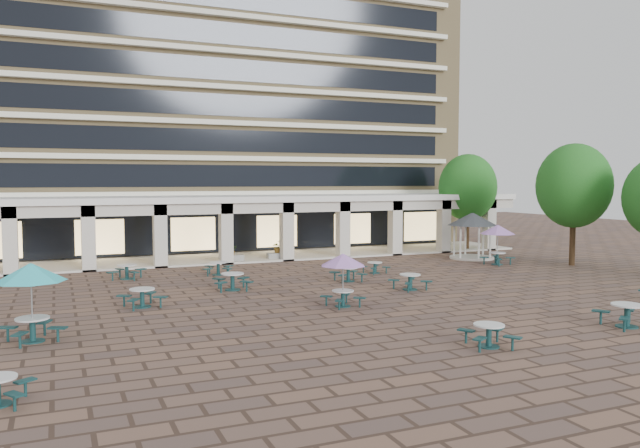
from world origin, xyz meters
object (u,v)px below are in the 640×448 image
Objects in this scene: picnic_table_1 at (489,333)px; gazebo at (472,224)px; planter_right at (278,252)px; planter_left at (232,256)px; picnic_table_2 at (627,313)px.

gazebo reaches higher than picnic_table_1.
planter_left is at bearing 180.00° from planter_right.
picnic_table_1 is at bearing -125.31° from gazebo.
picnic_table_2 is 25.22m from planter_left.
picnic_table_2 is 1.44× the size of planter_left.
planter_right is (-12.78, 4.51, -1.85)m from gazebo.
picnic_table_1 is 1.31× the size of planter_right.
picnic_table_1 is 6.53m from picnic_table_2.
planter_left is (-2.25, 23.90, -0.04)m from picnic_table_1.
picnic_table_2 is 20.54m from gazebo.
planter_right reaches higher than picnic_table_2.
planter_right is at bearing 112.74° from picnic_table_2.
gazebo is at bearing -15.75° from planter_left.
planter_right is (3.20, 0.00, 0.14)m from planter_left.
planter_left is at bearing 109.24° from picnic_table_1.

